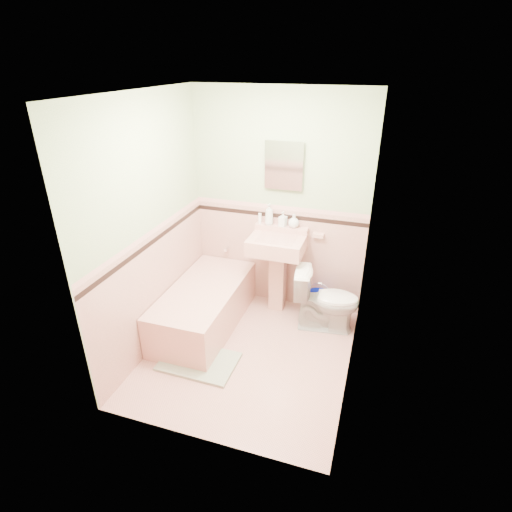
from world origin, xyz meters
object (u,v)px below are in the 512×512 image
(shoe, at_px, (194,355))
(soap_bottle_mid, at_px, (283,219))
(bathtub, at_px, (205,307))
(soap_bottle_right, at_px, (294,221))
(medicine_cabinet, at_px, (284,165))
(bucket, at_px, (318,303))
(toilet, at_px, (326,300))
(soap_bottle_left, at_px, (269,214))
(sink, at_px, (276,275))

(shoe, bearing_deg, soap_bottle_mid, 63.03)
(bathtub, xyz_separation_m, soap_bottle_right, (0.82, 0.71, 0.87))
(medicine_cabinet, height_order, bucket, medicine_cabinet)
(bucket, bearing_deg, shoe, -130.25)
(bucket, distance_m, shoe, 1.59)
(bathtub, relative_size, soap_bottle_right, 9.78)
(toilet, height_order, shoe, toilet)
(bathtub, height_order, soap_bottle_left, soap_bottle_left)
(sink, distance_m, soap_bottle_left, 0.70)
(medicine_cabinet, height_order, soap_bottle_left, medicine_cabinet)
(shoe, bearing_deg, sink, 60.35)
(sink, relative_size, shoe, 7.21)
(soap_bottle_right, distance_m, toilet, 0.94)
(medicine_cabinet, bearing_deg, toilet, -31.27)
(soap_bottle_left, distance_m, soap_bottle_right, 0.29)
(sink, bearing_deg, shoe, -115.56)
(bathtub, bearing_deg, toilet, 15.86)
(bucket, bearing_deg, soap_bottle_left, 172.02)
(soap_bottle_mid, bearing_deg, bathtub, -134.29)
(soap_bottle_left, distance_m, toilet, 1.15)
(medicine_cabinet, height_order, shoe, medicine_cabinet)
(medicine_cabinet, xyz_separation_m, soap_bottle_left, (-0.15, -0.03, -0.56))
(soap_bottle_mid, distance_m, shoe, 1.76)
(bathtub, bearing_deg, bucket, 27.94)
(soap_bottle_left, bearing_deg, soap_bottle_right, 0.00)
(bathtub, xyz_separation_m, sink, (0.68, 0.53, 0.25))
(soap_bottle_left, bearing_deg, bathtub, -126.83)
(soap_bottle_mid, bearing_deg, shoe, -112.87)
(medicine_cabinet, height_order, soap_bottle_right, medicine_cabinet)
(soap_bottle_left, distance_m, shoe, 1.74)
(shoe, bearing_deg, toilet, 35.77)
(soap_bottle_left, height_order, bucket, soap_bottle_left)
(sink, bearing_deg, toilet, -14.84)
(soap_bottle_right, bearing_deg, toilet, -35.82)
(shoe, bearing_deg, soap_bottle_left, 69.29)
(sink, xyz_separation_m, soap_bottle_mid, (0.01, 0.18, 0.63))
(toilet, bearing_deg, sink, 67.86)
(bathtub, distance_m, bucket, 1.33)
(soap_bottle_mid, relative_size, shoe, 1.28)
(soap_bottle_mid, relative_size, soap_bottle_right, 1.10)
(bathtub, bearing_deg, shoe, -76.44)
(medicine_cabinet, distance_m, soap_bottle_right, 0.62)
(bucket, bearing_deg, toilet, -64.06)
(bucket, bearing_deg, sink, -169.53)
(soap_bottle_left, bearing_deg, soap_bottle_mid, 0.00)
(sink, xyz_separation_m, bucket, (0.49, 0.09, -0.34))
(bathtub, distance_m, soap_bottle_right, 1.39)
(sink, height_order, shoe, sink)
(sink, relative_size, bucket, 3.56)
(bucket, xyz_separation_m, shoe, (-1.03, -1.21, -0.08))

